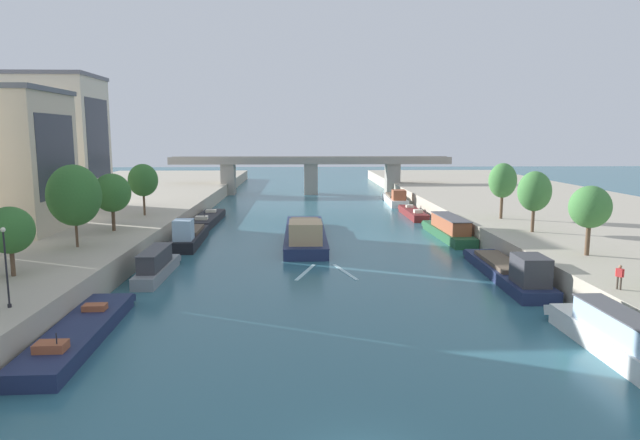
% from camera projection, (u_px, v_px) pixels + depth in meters
% --- Properties ---
extents(quay_left, '(36.00, 170.00, 2.38)m').
position_uv_depth(quay_left, '(51.00, 220.00, 73.42)').
color(quay_left, '#B2A893').
rests_on(quay_left, ground).
extents(quay_right, '(36.00, 170.00, 2.38)m').
position_uv_depth(quay_right, '(574.00, 217.00, 75.94)').
color(quay_right, '#B2A893').
rests_on(quay_right, ground).
extents(barge_midriver, '(4.73, 23.49, 3.44)m').
position_uv_depth(barge_midriver, '(305.00, 233.00, 64.51)').
color(barge_midriver, '#1E284C').
rests_on(barge_midriver, ground).
extents(wake_behind_barge, '(5.60, 5.88, 0.03)m').
position_uv_depth(wake_behind_barge, '(325.00, 272.00, 50.41)').
color(wake_behind_barge, '#A0CCD6').
rests_on(wake_behind_barge, ground).
extents(moored_boat_left_midway, '(3.38, 14.95, 2.08)m').
position_uv_depth(moored_boat_left_midway, '(80.00, 332.00, 33.60)').
color(moored_boat_left_midway, '#1E284C').
rests_on(moored_boat_left_midway, ground).
extents(moored_boat_left_near, '(1.96, 10.55, 2.60)m').
position_uv_depth(moored_boat_left_near, '(157.00, 265.00, 48.48)').
color(moored_boat_left_near, gray).
rests_on(moored_boat_left_near, ground).
extents(moored_boat_left_lone, '(3.00, 13.20, 3.44)m').
position_uv_depth(moored_boat_left_lone, '(190.00, 236.00, 62.93)').
color(moored_boat_left_lone, black).
rests_on(moored_boat_left_lone, ground).
extents(moored_boat_left_downstream, '(3.25, 15.33, 2.21)m').
position_uv_depth(moored_boat_left_downstream, '(208.00, 219.00, 78.60)').
color(moored_boat_left_downstream, black).
rests_on(moored_boat_left_downstream, ground).
extents(moored_boat_right_upstream, '(2.26, 12.52, 2.71)m').
position_uv_depth(moored_boat_right_upstream, '(615.00, 337.00, 31.13)').
color(moored_boat_right_upstream, silver).
rests_on(moored_boat_right_upstream, ground).
extents(moored_boat_right_second, '(3.47, 16.89, 3.19)m').
position_uv_depth(moored_boat_right_second, '(509.00, 271.00, 47.19)').
color(moored_boat_right_second, '#1E284C').
rests_on(moored_boat_right_second, ground).
extents(moored_boat_right_near, '(3.13, 15.25, 2.74)m').
position_uv_depth(moored_boat_right_near, '(449.00, 229.00, 66.82)').
color(moored_boat_right_near, '#235633').
rests_on(moored_boat_right_near, ground).
extents(moored_boat_right_gap_after, '(2.31, 13.53, 2.17)m').
position_uv_depth(moored_boat_right_gap_after, '(413.00, 213.00, 84.91)').
color(moored_boat_right_gap_after, maroon).
rests_on(moored_boat_right_gap_after, ground).
extents(moored_boat_right_far, '(3.54, 15.20, 2.95)m').
position_uv_depth(moored_boat_right_far, '(395.00, 199.00, 100.40)').
color(moored_boat_right_far, silver).
rests_on(moored_boat_right_far, ground).
extents(tree_left_distant, '(3.31, 3.31, 5.00)m').
position_uv_depth(tree_left_distant, '(10.00, 230.00, 39.06)').
color(tree_left_distant, brown).
rests_on(tree_left_distant, quay_left).
extents(tree_left_far, '(4.65, 4.65, 7.41)m').
position_uv_depth(tree_left_far, '(74.00, 195.00, 49.08)').
color(tree_left_far, brown).
rests_on(tree_left_far, quay_left).
extents(tree_left_third, '(3.87, 3.87, 6.02)m').
position_uv_depth(tree_left_third, '(112.00, 193.00, 57.74)').
color(tree_left_third, brown).
rests_on(tree_left_third, quay_left).
extents(tree_left_by_lamp, '(3.64, 3.64, 6.44)m').
position_uv_depth(tree_left_by_lamp, '(143.00, 180.00, 68.91)').
color(tree_left_by_lamp, brown).
rests_on(tree_left_by_lamp, quay_left).
extents(tree_right_nearest, '(3.36, 3.36, 5.84)m').
position_uv_depth(tree_right_nearest, '(590.00, 207.00, 45.82)').
color(tree_right_nearest, brown).
rests_on(tree_right_nearest, quay_right).
extents(tree_right_past_mid, '(3.38, 3.38, 6.31)m').
position_uv_depth(tree_right_past_mid, '(534.00, 191.00, 56.95)').
color(tree_right_past_mid, brown).
rests_on(tree_right_past_mid, quay_right).
extents(tree_right_third, '(3.28, 3.28, 6.68)m').
position_uv_depth(tree_right_third, '(503.00, 181.00, 66.14)').
color(tree_right_third, brown).
rests_on(tree_right_third, quay_right).
extents(lamppost_left_bank, '(0.28, 0.28, 4.75)m').
position_uv_depth(lamppost_left_bank, '(6.00, 264.00, 31.97)').
color(lamppost_left_bank, black).
rests_on(lamppost_left_bank, quay_left).
extents(building_left_middle, '(11.56, 10.39, 17.85)m').
position_uv_depth(building_left_middle, '(56.00, 143.00, 73.70)').
color(building_left_middle, beige).
rests_on(building_left_middle, quay_left).
extents(bridge_far, '(58.59, 4.40, 7.87)m').
position_uv_depth(bridge_far, '(311.00, 171.00, 116.41)').
color(bridge_far, gray).
rests_on(bridge_far, ground).
extents(person_on_quay, '(0.39, 0.41, 1.63)m').
position_uv_depth(person_on_quay, '(620.00, 276.00, 35.98)').
color(person_on_quay, '#473D33').
rests_on(person_on_quay, quay_right).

